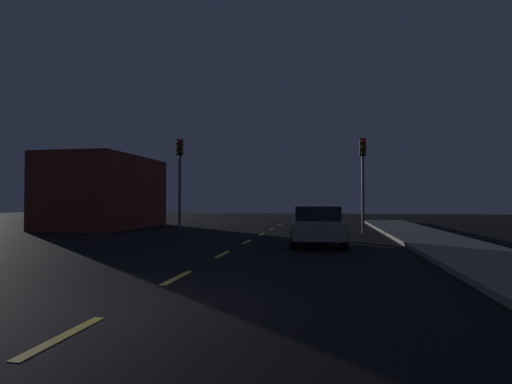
% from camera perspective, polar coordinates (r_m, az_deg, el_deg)
% --- Properties ---
extents(ground_plane, '(80.00, 80.00, 0.00)m').
position_cam_1_polar(ground_plane, '(13.15, -4.14, -8.58)').
color(ground_plane, black).
extents(sidewalk_curb_right, '(3.00, 40.00, 0.15)m').
position_cam_1_polar(sidewalk_curb_right, '(13.44, 28.97, -7.95)').
color(sidewalk_curb_right, gray).
rests_on(sidewalk_curb_right, ground_plane).
extents(lane_stripe_nearest, '(0.16, 1.60, 0.01)m').
position_cam_1_polar(lane_stripe_nearest, '(5.73, -25.99, -18.12)').
color(lane_stripe_nearest, '#EACC4C').
rests_on(lane_stripe_nearest, ground_plane).
extents(lane_stripe_second, '(0.16, 1.60, 0.01)m').
position_cam_1_polar(lane_stripe_second, '(9.00, -11.23, -11.95)').
color(lane_stripe_second, '#EACC4C').
rests_on(lane_stripe_second, ground_plane).
extents(lane_stripe_third, '(0.16, 1.60, 0.01)m').
position_cam_1_polar(lane_stripe_third, '(12.57, -4.82, -8.90)').
color(lane_stripe_third, '#EACC4C').
rests_on(lane_stripe_third, ground_plane).
extents(lane_stripe_fourth, '(0.16, 1.60, 0.01)m').
position_cam_1_polar(lane_stripe_fourth, '(16.24, -1.32, -7.16)').
color(lane_stripe_fourth, '#EACC4C').
rests_on(lane_stripe_fourth, ground_plane).
extents(lane_stripe_fifth, '(0.16, 1.60, 0.01)m').
position_cam_1_polar(lane_stripe_fifth, '(19.97, 0.86, -6.06)').
color(lane_stripe_fifth, '#EACC4C').
rests_on(lane_stripe_fifth, ground_plane).
extents(lane_stripe_sixth, '(0.16, 1.60, 0.01)m').
position_cam_1_polar(lane_stripe_sixth, '(23.71, 2.36, -5.30)').
color(lane_stripe_sixth, '#EACC4C').
rests_on(lane_stripe_sixth, ground_plane).
extents(lane_stripe_seventh, '(0.16, 1.60, 0.01)m').
position_cam_1_polar(lane_stripe_seventh, '(27.47, 3.44, -4.74)').
color(lane_stripe_seventh, '#EACC4C').
rests_on(lane_stripe_seventh, ground_plane).
extents(traffic_signal_left, '(0.32, 0.38, 5.11)m').
position_cam_1_polar(traffic_signal_left, '(22.66, -10.92, 3.56)').
color(traffic_signal_left, '#4C4C51').
rests_on(traffic_signal_left, ground_plane).
extents(traffic_signal_right, '(0.32, 0.38, 4.89)m').
position_cam_1_polar(traffic_signal_right, '(21.22, 15.11, 3.53)').
color(traffic_signal_right, '#4C4C51').
rests_on(traffic_signal_right, ground_plane).
extents(car_stopped_ahead, '(2.18, 4.36, 1.47)m').
position_cam_1_polar(car_stopped_ahead, '(15.34, 8.77, -4.70)').
color(car_stopped_ahead, gray).
rests_on(car_stopped_ahead, ground_plane).
extents(storefront_left, '(4.80, 7.77, 4.40)m').
position_cam_1_polar(storefront_left, '(26.41, -20.88, -0.03)').
color(storefront_left, maroon).
rests_on(storefront_left, ground_plane).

